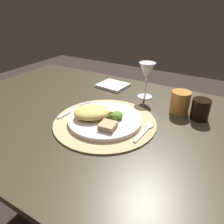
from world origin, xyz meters
TOP-DOWN VIEW (x-y plane):
  - dining_table at (0.00, 0.00)m, footprint 1.31×0.86m
  - placemat at (0.07, -0.03)m, footprint 0.37×0.37m
  - dinner_plate at (0.07, -0.03)m, footprint 0.26×0.26m
  - pasta_serving at (0.03, -0.05)m, footprint 0.16×0.16m
  - salad_greens at (0.10, -0.01)m, footprint 0.07×0.07m
  - bread_piece at (0.11, -0.09)m, footprint 0.06×0.06m
  - fork at (-0.08, -0.03)m, footprint 0.03×0.17m
  - spoon at (0.22, -0.01)m, footprint 0.02×0.13m
  - napkin at (-0.09, 0.28)m, footprint 0.15×0.13m
  - wine_glass at (0.10, 0.25)m, footprint 0.07×0.07m
  - amber_tumbler at (0.27, 0.18)m, footprint 0.07×0.07m
  - dark_tumbler at (0.35, 0.17)m, footprint 0.07×0.07m

SIDE VIEW (x-z plane):
  - dining_table at x=0.00m, z-range 0.23..0.97m
  - placemat at x=0.07m, z-range 0.75..0.75m
  - napkin at x=-0.09m, z-range 0.75..0.76m
  - fork at x=-0.08m, z-range 0.75..0.76m
  - spoon at x=0.22m, z-range 0.75..0.76m
  - dinner_plate at x=0.07m, z-range 0.75..0.77m
  - bread_piece at x=0.11m, z-range 0.77..0.79m
  - salad_greens at x=0.10m, z-range 0.76..0.79m
  - dark_tumbler at x=0.35m, z-range 0.75..0.82m
  - pasta_serving at x=0.03m, z-range 0.77..0.80m
  - amber_tumbler at x=0.27m, z-range 0.75..0.83m
  - wine_glass at x=0.10m, z-range 0.78..0.94m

